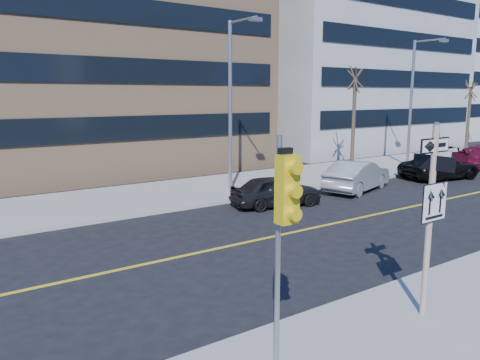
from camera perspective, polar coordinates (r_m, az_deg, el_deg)
ground at (r=12.54m, az=11.63°, el=-12.11°), size 120.00×120.00×0.00m
far_sidewalk at (r=33.46m, az=18.29°, el=1.78°), size 66.00×6.00×0.15m
road_centerline at (r=24.16m, az=24.69°, el=-1.93°), size 40.00×0.14×0.01m
sign_pole at (r=10.31m, az=22.23°, el=-3.35°), size 0.92×0.92×4.06m
traffic_signal at (r=7.12m, az=5.53°, el=-3.61°), size 0.32×0.45×4.00m
parked_car_a at (r=20.20m, az=4.40°, el=-1.32°), size 2.31×4.19×1.35m
parked_car_b at (r=24.08m, az=14.10°, el=0.50°), size 2.94×4.91×1.53m
parked_car_c at (r=29.10m, az=23.19°, el=1.43°), size 2.99×5.09×1.33m
streetlight_a at (r=22.47m, az=-0.86°, el=10.36°), size 0.55×2.25×8.00m
streetlight_b at (r=32.40m, az=20.53°, el=9.71°), size 0.55×2.25×8.00m
street_tree_west at (r=28.84m, az=13.87°, el=11.59°), size 1.80×1.80×6.35m
street_tree_east at (r=39.62m, az=26.30°, el=9.58°), size 1.80×1.80×5.75m
building_brick at (r=34.82m, az=-17.56°, el=16.89°), size 18.00×18.00×18.00m
building_grey_mid at (r=45.63m, az=11.23°, el=13.60°), size 20.00×16.00×15.00m
building_grey_far at (r=63.95m, az=22.83°, el=12.46°), size 18.00×18.00×16.00m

